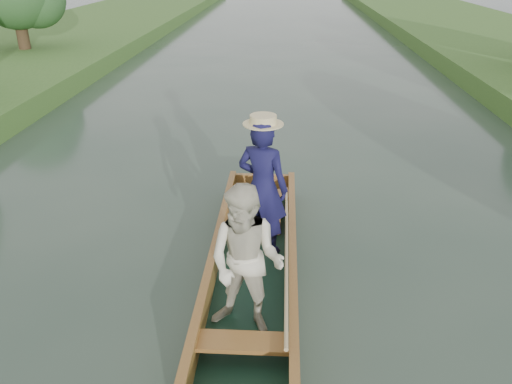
{
  "coord_description": "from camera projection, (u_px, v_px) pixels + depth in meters",
  "views": [
    {
      "loc": [
        0.35,
        -5.51,
        3.88
      ],
      "look_at": [
        0.0,
        0.6,
        0.95
      ],
      "focal_mm": 35.0,
      "sensor_mm": 36.0,
      "label": 1
    }
  ],
  "objects": [
    {
      "name": "trees_far",
      "position": [
        316.0,
        9.0,
        13.02
      ],
      "size": [
        22.75,
        12.87,
        4.49
      ],
      "color": "#47331E",
      "rests_on": "ground"
    },
    {
      "name": "ground",
      "position": [
        253.0,
        275.0,
        6.65
      ],
      "size": [
        120.0,
        120.0,
        0.0
      ],
      "primitive_type": "plane",
      "color": "#283D30",
      "rests_on": "ground"
    },
    {
      "name": "punt",
      "position": [
        254.0,
        238.0,
        6.19
      ],
      "size": [
        1.12,
        5.0,
        2.04
      ],
      "color": "black",
      "rests_on": "ground"
    }
  ]
}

